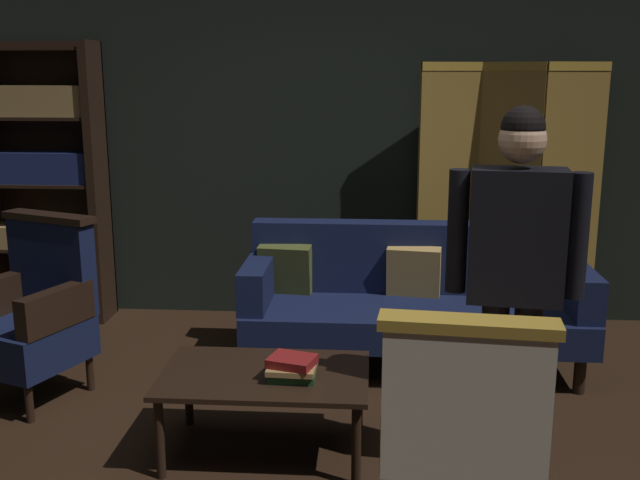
{
  "coord_description": "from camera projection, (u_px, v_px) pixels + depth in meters",
  "views": [
    {
      "loc": [
        0.28,
        -3.1,
        1.84
      ],
      "look_at": [
        0.0,
        0.8,
        0.95
      ],
      "focal_mm": 41.79,
      "sensor_mm": 36.0,
      "label": 1
    }
  ],
  "objects": [
    {
      "name": "coffee_table",
      "position": [
        265.0,
        381.0,
        3.6
      ],
      "size": [
        1.0,
        0.64,
        0.42
      ],
      "color": "black",
      "rests_on": "ground_plane"
    },
    {
      "name": "book_red_leather",
      "position": [
        292.0,
        361.0,
        3.49
      ],
      "size": [
        0.25,
        0.22,
        0.04
      ],
      "primitive_type": "cube",
      "rotation": [
        0.0,
        0.0,
        -0.28
      ],
      "color": "maroon",
      "rests_on": "book_tan_leather"
    },
    {
      "name": "folding_screen",
      "position": [
        508.0,
        195.0,
        5.25
      ],
      "size": [
        1.28,
        0.28,
        1.9
      ],
      "color": "olive",
      "rests_on": "ground_plane"
    },
    {
      "name": "armchair_gilt_accent",
      "position": [
        461.0,
        447.0,
        2.74
      ],
      "size": [
        0.63,
        0.63,
        1.04
      ],
      "color": "#B78E33",
      "rests_on": "ground_plane"
    },
    {
      "name": "book_tan_leather",
      "position": [
        292.0,
        368.0,
        3.5
      ],
      "size": [
        0.23,
        0.2,
        0.03
      ],
      "primitive_type": "cube",
      "rotation": [
        0.0,
        0.0,
        -0.05
      ],
      "color": "#9E7A47",
      "rests_on": "book_green_cloth"
    },
    {
      "name": "book_green_cloth",
      "position": [
        292.0,
        375.0,
        3.51
      ],
      "size": [
        0.22,
        0.16,
        0.04
      ],
      "primitive_type": "cube",
      "rotation": [
        0.0,
        0.0,
        0.0
      ],
      "color": "#1E4C28",
      "rests_on": "coffee_table"
    },
    {
      "name": "standing_figure",
      "position": [
        515.0,
        264.0,
        3.21
      ],
      "size": [
        0.59,
        0.26,
        1.7
      ],
      "color": "black",
      "rests_on": "ground_plane"
    },
    {
      "name": "velvet_couch",
      "position": [
        414.0,
        295.0,
        4.72
      ],
      "size": [
        2.12,
        0.78,
        0.88
      ],
      "color": "black",
      "rests_on": "ground_plane"
    },
    {
      "name": "ground_plane",
      "position": [
        308.0,
        478.0,
        3.44
      ],
      "size": [
        10.0,
        10.0,
        0.0
      ],
      "primitive_type": "plane",
      "color": "black"
    },
    {
      "name": "armchair_wing_left",
      "position": [
        34.0,
        313.0,
        4.24
      ],
      "size": [
        0.75,
        0.75,
        1.04
      ],
      "color": "black",
      "rests_on": "ground_plane"
    },
    {
      "name": "back_wall",
      "position": [
        336.0,
        132.0,
        5.51
      ],
      "size": [
        7.2,
        0.1,
        2.8
      ],
      "primitive_type": "cube",
      "color": "black",
      "rests_on": "ground_plane"
    },
    {
      "name": "bookshelf",
      "position": [
        43.0,
        175.0,
        5.48
      ],
      "size": [
        0.9,
        0.32,
        2.05
      ],
      "color": "black",
      "rests_on": "ground_plane"
    }
  ]
}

